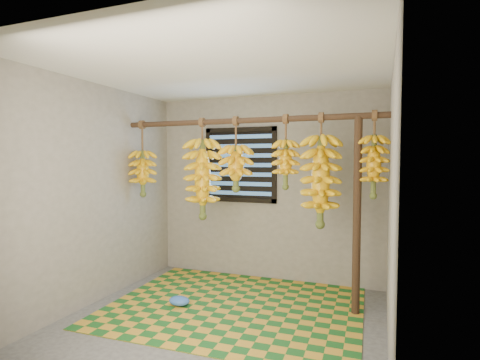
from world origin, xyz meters
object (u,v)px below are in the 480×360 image
at_px(banana_bunch_a, 143,173).
at_px(banana_bunch_e, 321,181).
at_px(banana_bunch_d, 286,164).
at_px(banana_bunch_f, 374,166).
at_px(banana_bunch_b, 203,179).
at_px(support_post, 357,216).
at_px(woven_mat, 235,306).
at_px(banana_bunch_c, 236,168).
at_px(plastic_bag, 179,301).

distance_m(banana_bunch_a, banana_bunch_e, 2.19).
relative_size(banana_bunch_d, banana_bunch_f, 0.92).
bearing_deg(banana_bunch_b, banana_bunch_d, 0.00).
bearing_deg(support_post, woven_mat, -167.84).
bearing_deg(banana_bunch_e, banana_bunch_c, 180.00).
distance_m(support_post, banana_bunch_d, 0.90).
bearing_deg(woven_mat, banana_bunch_e, 17.12).
bearing_deg(support_post, plastic_bag, -165.33).
bearing_deg(plastic_bag, woven_mat, 19.91).
xyz_separation_m(plastic_bag, banana_bunch_b, (0.05, 0.46, 1.29)).
relative_size(woven_mat, banana_bunch_e, 2.22).
xyz_separation_m(support_post, woven_mat, (-1.22, -0.26, -0.99)).
bearing_deg(banana_bunch_e, banana_bunch_d, 180.00).
bearing_deg(banana_bunch_a, plastic_bag, -31.00).
distance_m(support_post, banana_bunch_b, 1.76).
distance_m(woven_mat, banana_bunch_b, 1.46).
bearing_deg(banana_bunch_f, banana_bunch_e, 180.00).
distance_m(plastic_bag, banana_bunch_b, 1.37).
xyz_separation_m(banana_bunch_a, banana_bunch_b, (0.83, 0.00, -0.06)).
relative_size(banana_bunch_a, banana_bunch_c, 1.12).
bearing_deg(woven_mat, banana_bunch_f, 10.86).
height_order(plastic_bag, banana_bunch_e, banana_bunch_e).
height_order(banana_bunch_a, banana_bunch_d, same).
relative_size(support_post, woven_mat, 0.77).
xyz_separation_m(banana_bunch_a, banana_bunch_d, (1.81, 0.00, 0.12)).
relative_size(support_post, banana_bunch_f, 2.33).
xyz_separation_m(support_post, plastic_bag, (-1.78, -0.46, -0.94)).
height_order(woven_mat, plastic_bag, plastic_bag).
bearing_deg(banana_bunch_b, support_post, 0.00).
xyz_separation_m(banana_bunch_a, banana_bunch_c, (1.24, 0.00, 0.07)).
relative_size(plastic_bag, banana_bunch_f, 0.27).
distance_m(support_post, banana_bunch_a, 2.58).
bearing_deg(plastic_bag, banana_bunch_b, 83.59).
distance_m(woven_mat, banana_bunch_f, 2.04).
bearing_deg(banana_bunch_d, banana_bunch_f, 0.00).
distance_m(woven_mat, banana_bunch_e, 1.61).
xyz_separation_m(support_post, banana_bunch_b, (-1.72, 0.00, 0.35)).
xyz_separation_m(banana_bunch_c, banana_bunch_e, (0.94, 0.00, -0.13)).
bearing_deg(banana_bunch_f, banana_bunch_a, 180.00).
xyz_separation_m(banana_bunch_a, banana_bunch_e, (2.18, 0.00, -0.06)).
bearing_deg(woven_mat, banana_bunch_c, 109.03).
relative_size(plastic_bag, banana_bunch_b, 0.20).
height_order(woven_mat, banana_bunch_b, banana_bunch_b).
height_order(banana_bunch_c, banana_bunch_f, same).
height_order(support_post, banana_bunch_e, banana_bunch_e).
bearing_deg(banana_bunch_a, banana_bunch_e, 0.00).
distance_m(banana_bunch_a, banana_bunch_f, 2.70).
bearing_deg(banana_bunch_a, banana_bunch_d, 0.00).
relative_size(woven_mat, banana_bunch_d, 3.29).
bearing_deg(plastic_bag, banana_bunch_d, 24.10).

